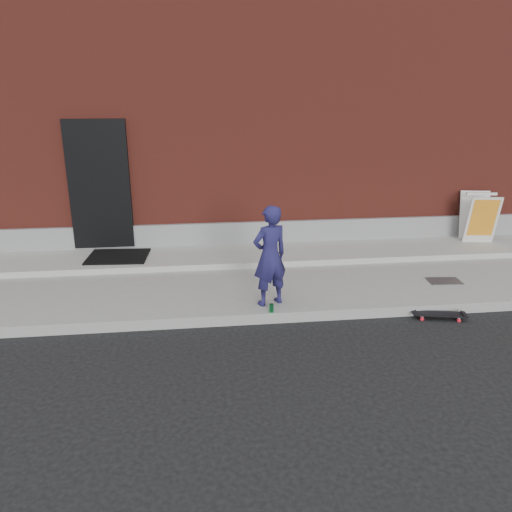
{
  "coord_description": "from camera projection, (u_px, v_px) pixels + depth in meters",
  "views": [
    {
      "loc": [
        -0.93,
        -5.98,
        2.95
      ],
      "look_at": [
        -0.1,
        0.8,
        0.7
      ],
      "focal_mm": 35.0,
      "sensor_mm": 36.0,
      "label": 1
    }
  ],
  "objects": [
    {
      "name": "pizza_sign",
      "position": [
        479.0,
        217.0,
        9.38
      ],
      "size": [
        0.66,
        0.74,
        0.93
      ],
      "color": "silver",
      "rests_on": "apron"
    },
    {
      "name": "doormat",
      "position": [
        118.0,
        256.0,
        8.56
      ],
      "size": [
        1.05,
        0.87,
        0.03
      ],
      "primitive_type": "cube",
      "rotation": [
        0.0,
        0.0,
        -0.06
      ],
      "color": "black",
      "rests_on": "apron"
    },
    {
      "name": "ground",
      "position": [
        271.0,
        324.0,
        6.67
      ],
      "size": [
        80.0,
        80.0,
        0.0
      ],
      "primitive_type": "plane",
      "color": "black",
      "rests_on": "ground"
    },
    {
      "name": "soda_can",
      "position": [
        271.0,
        308.0,
        6.65
      ],
      "size": [
        0.07,
        0.07,
        0.11
      ],
      "primitive_type": "cylinder",
      "rotation": [
        0.0,
        0.0,
        0.15
      ],
      "color": "#1B893F",
      "rests_on": "sidewalk"
    },
    {
      "name": "apron",
      "position": [
        251.0,
        255.0,
        8.87
      ],
      "size": [
        20.0,
        1.2,
        0.1
      ],
      "primitive_type": "cube",
      "color": "gray",
      "rests_on": "sidewalk"
    },
    {
      "name": "sidewalk",
      "position": [
        257.0,
        279.0,
        8.06
      ],
      "size": [
        20.0,
        3.0,
        0.15
      ],
      "primitive_type": "cube",
      "color": "gray",
      "rests_on": "ground"
    },
    {
      "name": "building",
      "position": [
        230.0,
        111.0,
        12.48
      ],
      "size": [
        20.0,
        8.1,
        5.0
      ],
      "color": "maroon",
      "rests_on": "ground"
    },
    {
      "name": "utility_plate",
      "position": [
        444.0,
        281.0,
        7.74
      ],
      "size": [
        0.52,
        0.35,
        0.01
      ],
      "primitive_type": "cube",
      "rotation": [
        0.0,
        0.0,
        -0.07
      ],
      "color": "#4D4E52",
      "rests_on": "sidewalk"
    },
    {
      "name": "child",
      "position": [
        270.0,
        256.0,
        6.72
      ],
      "size": [
        0.6,
        0.5,
        1.4
      ],
      "primitive_type": "imported",
      "rotation": [
        0.0,
        0.0,
        3.53
      ],
      "color": "#1D1A4A",
      "rests_on": "sidewalk"
    },
    {
      "name": "skateboard",
      "position": [
        439.0,
        314.0,
        6.8
      ],
      "size": [
        0.72,
        0.33,
        0.08
      ],
      "color": "red",
      "rests_on": "ground"
    }
  ]
}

